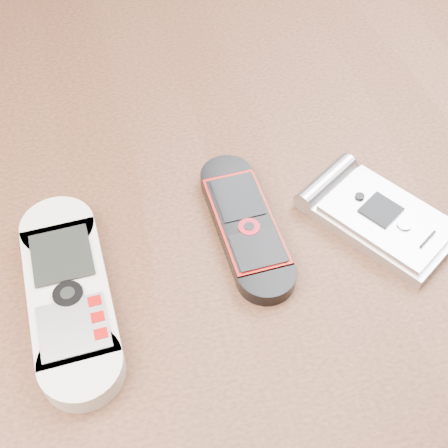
% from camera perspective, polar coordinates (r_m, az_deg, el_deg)
% --- Properties ---
extents(table, '(1.20, 0.80, 0.75)m').
position_cam_1_polar(table, '(0.55, -0.51, -7.56)').
color(table, black).
rests_on(table, ground).
extents(nokia_white, '(0.06, 0.17, 0.02)m').
position_cam_1_polar(nokia_white, '(0.43, -13.97, -6.16)').
color(nokia_white, silver).
rests_on(nokia_white, table).
extents(nokia_black_red, '(0.05, 0.14, 0.01)m').
position_cam_1_polar(nokia_black_red, '(0.46, 1.97, -0.01)').
color(nokia_black_red, black).
rests_on(nokia_black_red, table).
extents(motorola_razr, '(0.11, 0.13, 0.02)m').
position_cam_1_polar(motorola_razr, '(0.47, 14.32, 0.49)').
color(motorola_razr, '#B9B9BD').
rests_on(motorola_razr, table).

